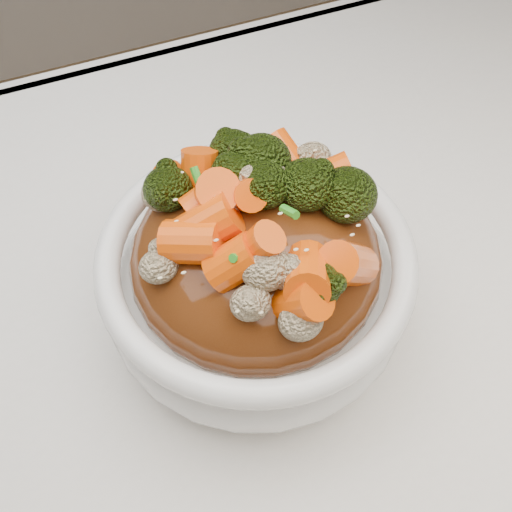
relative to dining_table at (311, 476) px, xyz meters
name	(u,v)px	position (x,y,z in m)	size (l,w,h in m)	color
dining_table	(311,476)	(0.00, 0.00, 0.00)	(1.20, 0.80, 0.75)	brown
tablecloth	(344,347)	(0.00, 0.00, 0.35)	(1.20, 0.80, 0.04)	white
bowl	(256,282)	(-0.06, 0.05, 0.42)	(0.22, 0.22, 0.09)	white
sauce_base	(256,259)	(-0.06, 0.05, 0.45)	(0.17, 0.17, 0.10)	#50250D
carrots	(256,198)	(-0.06, 0.05, 0.51)	(0.17, 0.17, 0.05)	#F15307
broccoli	(256,199)	(-0.06, 0.05, 0.51)	(0.17, 0.17, 0.04)	black
cauliflower	(256,201)	(-0.06, 0.05, 0.51)	(0.17, 0.17, 0.04)	tan
scallions	(256,197)	(-0.06, 0.05, 0.51)	(0.13, 0.13, 0.02)	#2C8D20
sesame_seeds	(256,197)	(-0.06, 0.05, 0.51)	(0.16, 0.16, 0.01)	beige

